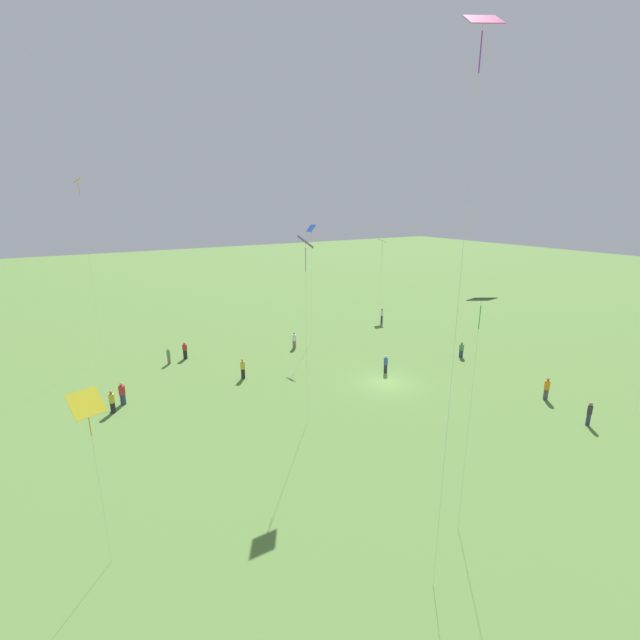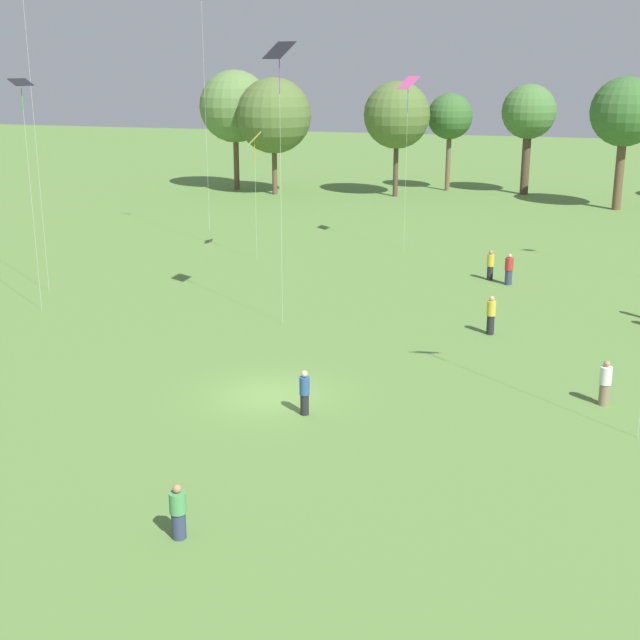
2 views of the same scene
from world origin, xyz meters
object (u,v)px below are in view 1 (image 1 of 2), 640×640
(person_7, at_px, (122,394))
(kite_9, at_px, (306,247))
(person_3, at_px, (589,414))
(person_4, at_px, (386,364))
(person_0, at_px, (243,369))
(person_2, at_px, (112,402))
(kite_2, at_px, (311,233))
(person_9, at_px, (185,351))
(kite_3, at_px, (87,407))
(kite_5, at_px, (382,243))
(person_1, at_px, (461,350))
(kite_8, at_px, (80,196))
(kite_7, at_px, (481,309))
(kite_1, at_px, (479,65))
(person_8, at_px, (547,389))
(person_5, at_px, (294,340))
(person_10, at_px, (382,315))

(person_7, bearing_deg, kite_9, 18.95)
(person_3, bearing_deg, person_4, -142.70)
(person_0, distance_m, person_2, 10.70)
(person_4, relative_size, kite_2, 0.13)
(person_9, distance_m, kite_3, 26.29)
(kite_5, bearing_deg, person_1, -126.55)
(person_7, distance_m, person_9, 10.15)
(kite_8, bearing_deg, kite_3, 53.12)
(kite_3, bearing_deg, person_4, 49.82)
(kite_2, height_order, kite_7, kite_2)
(kite_5, relative_size, kite_8, 0.59)
(person_7, distance_m, kite_7, 27.42)
(kite_1, xyz_separation_m, kite_2, (30.18, -11.69, -7.01))
(kite_5, distance_m, kite_9, 34.26)
(person_8, relative_size, kite_8, 0.11)
(kite_5, distance_m, kite_8, 36.76)
(person_3, distance_m, person_5, 27.16)
(person_2, relative_size, kite_2, 0.14)
(person_9, bearing_deg, person_5, -178.84)
(person_5, bearing_deg, person_3, -84.79)
(person_0, height_order, kite_8, kite_8)
(person_2, bearing_deg, person_10, 145.87)
(person_1, xyz_separation_m, kite_2, (12.25, 10.36, 11.23))
(kite_3, bearing_deg, kite_5, 63.44)
(person_5, xyz_separation_m, kite_5, (8.29, -18.34, 8.79))
(person_8, xyz_separation_m, kite_2, (22.40, 8.49, 11.09))
(kite_3, bearing_deg, kite_1, -9.94)
(person_3, xyz_separation_m, kite_8, (32.51, 27.85, 14.78))
(person_8, bearing_deg, kite_2, 17.78)
(person_1, distance_m, person_9, 27.76)
(person_10, relative_size, kite_8, 0.11)
(person_4, bearing_deg, kite_9, -126.81)
(person_1, height_order, person_3, person_3)
(person_9, distance_m, person_10, 25.31)
(kite_3, xyz_separation_m, kite_7, (-6.45, -14.50, 3.43))
(person_8, bearing_deg, person_5, 24.90)
(person_0, distance_m, person_1, 21.79)
(person_1, xyz_separation_m, person_10, (14.23, -1.30, 0.17))
(person_2, bearing_deg, kite_7, 71.34)
(person_4, distance_m, person_10, 17.10)
(person_9, bearing_deg, kite_7, 115.36)
(kite_8, bearing_deg, person_9, 115.06)
(person_8, xyz_separation_m, kite_1, (-7.77, 20.19, 18.09))
(person_8, xyz_separation_m, person_10, (24.38, -3.17, 0.02))
(kite_7, height_order, kite_8, kite_8)
(kite_3, bearing_deg, person_8, 25.49)
(person_4, distance_m, kite_2, 16.08)
(person_5, distance_m, person_9, 11.20)
(person_5, bearing_deg, kite_8, 141.73)
(person_1, relative_size, person_2, 0.90)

